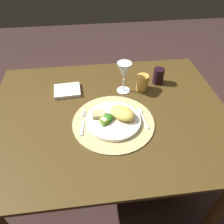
{
  "coord_description": "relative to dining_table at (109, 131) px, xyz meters",
  "views": [
    {
      "loc": [
        -0.08,
        -0.79,
        1.42
      ],
      "look_at": [
        0.01,
        -0.03,
        0.72
      ],
      "focal_mm": 35.01,
      "sensor_mm": 36.0,
      "label": 1
    }
  ],
  "objects": [
    {
      "name": "bread_piece",
      "position": [
        -0.05,
        -0.05,
        0.17
      ],
      "size": [
        0.06,
        0.05,
        0.02
      ],
      "primitive_type": "cube",
      "rotation": [
        0.0,
        0.0,
        3.05
      ],
      "color": "tan",
      "rests_on": "dinner_plate"
    },
    {
      "name": "placemat",
      "position": [
        0.01,
        -0.08,
        0.14
      ],
      "size": [
        0.38,
        0.38,
        0.01
      ],
      "primitive_type": "cylinder",
      "color": "tan",
      "rests_on": "dining_table"
    },
    {
      "name": "salad_greens",
      "position": [
        -0.03,
        -0.08,
        0.17
      ],
      "size": [
        0.08,
        0.08,
        0.03
      ],
      "color": "#4F6C12",
      "rests_on": "dinner_plate"
    },
    {
      "name": "wine_glass",
      "position": [
        0.1,
        0.16,
        0.26
      ],
      "size": [
        0.08,
        0.08,
        0.17
      ],
      "color": "silver",
      "rests_on": "dining_table"
    },
    {
      "name": "amber_tumbler",
      "position": [
        0.2,
        0.16,
        0.18
      ],
      "size": [
        0.06,
        0.06,
        0.09
      ],
      "primitive_type": "cylinder",
      "color": "gold",
      "rests_on": "dining_table"
    },
    {
      "name": "pasta_serving",
      "position": [
        0.05,
        -0.07,
        0.19
      ],
      "size": [
        0.15,
        0.15,
        0.05
      ],
      "primitive_type": "ellipsoid",
      "rotation": [
        0.0,
        0.0,
        2.36
      ],
      "color": "#E1C255",
      "rests_on": "dinner_plate"
    },
    {
      "name": "spoon",
      "position": [
        0.15,
        -0.05,
        0.15
      ],
      "size": [
        0.03,
        0.14,
        0.01
      ],
      "color": "silver",
      "rests_on": "placemat"
    },
    {
      "name": "dinner_plate",
      "position": [
        0.01,
        -0.08,
        0.15
      ],
      "size": [
        0.25,
        0.25,
        0.02
      ],
      "primitive_type": "cylinder",
      "color": "silver",
      "rests_on": "placemat"
    },
    {
      "name": "fork",
      "position": [
        -0.13,
        -0.07,
        0.15
      ],
      "size": [
        0.03,
        0.16,
        0.0
      ],
      "color": "silver",
      "rests_on": "placemat"
    },
    {
      "name": "ground_plane",
      "position": [
        0.0,
        0.0,
        -0.56
      ],
      "size": [
        6.0,
        6.0,
        0.0
      ],
      "primitive_type": "plane",
      "color": "#311F1C"
    },
    {
      "name": "dark_tumbler",
      "position": [
        0.3,
        0.21,
        0.18
      ],
      "size": [
        0.06,
        0.06,
        0.09
      ],
      "primitive_type": "cylinder",
      "color": "black",
      "rests_on": "dining_table"
    },
    {
      "name": "dining_table",
      "position": [
        0.0,
        0.0,
        0.0
      ],
      "size": [
        1.17,
        0.91,
        0.7
      ],
      "color": "#422F13",
      "rests_on": "ground"
    },
    {
      "name": "napkin",
      "position": [
        -0.21,
        0.18,
        0.15
      ],
      "size": [
        0.15,
        0.13,
        0.02
      ],
      "primitive_type": "cube",
      "rotation": [
        0.0,
        0.0,
        0.06
      ],
      "color": "white",
      "rests_on": "dining_table"
    }
  ]
}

